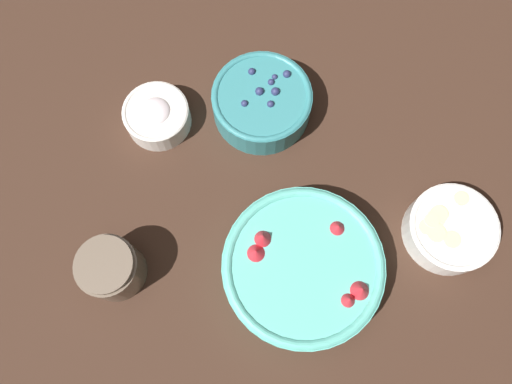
# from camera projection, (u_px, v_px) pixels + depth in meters

# --- Properties ---
(ground_plane) EXTENTS (4.00, 4.00, 0.00)m
(ground_plane) POSITION_uv_depth(u_px,v_px,m) (244.00, 230.00, 0.85)
(ground_plane) COLOR #382319
(bowl_strawberries) EXTENTS (0.26, 0.26, 0.08)m
(bowl_strawberries) POSITION_uv_depth(u_px,v_px,m) (303.00, 267.00, 0.80)
(bowl_strawberries) COLOR #56B7A8
(bowl_strawberries) RESTS_ON ground_plane
(bowl_blueberries) EXTENTS (0.18, 0.18, 0.07)m
(bowl_blueberries) POSITION_uv_depth(u_px,v_px,m) (262.00, 102.00, 0.88)
(bowl_blueberries) COLOR teal
(bowl_blueberries) RESTS_ON ground_plane
(bowl_bananas) EXTENTS (0.15, 0.15, 0.05)m
(bowl_bananas) POSITION_uv_depth(u_px,v_px,m) (451.00, 229.00, 0.82)
(bowl_bananas) COLOR white
(bowl_bananas) RESTS_ON ground_plane
(bowl_cream) EXTENTS (0.12, 0.12, 0.05)m
(bowl_cream) POSITION_uv_depth(u_px,v_px,m) (157.00, 115.00, 0.88)
(bowl_cream) COLOR silver
(bowl_cream) RESTS_ON ground_plane
(jar_chocolate) EXTENTS (0.10, 0.10, 0.09)m
(jar_chocolate) POSITION_uv_depth(u_px,v_px,m) (112.00, 269.00, 0.79)
(jar_chocolate) COLOR brown
(jar_chocolate) RESTS_ON ground_plane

